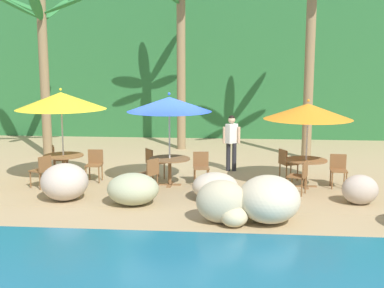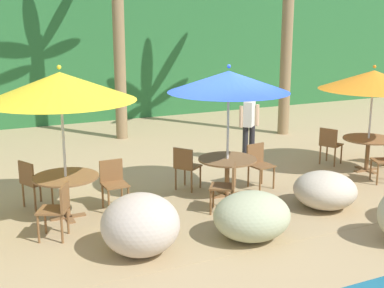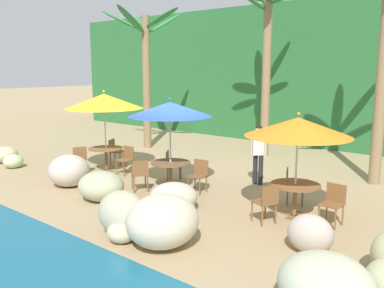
{
  "view_description": "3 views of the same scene",
  "coord_description": "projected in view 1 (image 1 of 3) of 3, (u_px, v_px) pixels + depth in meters",
  "views": [
    {
      "loc": [
        1.89,
        -13.5,
        3.38
      ],
      "look_at": [
        0.66,
        0.42,
        1.0
      ],
      "focal_mm": 47.33,
      "sensor_mm": 36.0,
      "label": 1
    },
    {
      "loc": [
        -4.51,
        -8.55,
        3.33
      ],
      "look_at": [
        -0.35,
        0.2,
        0.95
      ],
      "focal_mm": 48.69,
      "sensor_mm": 36.0,
      "label": 2
    },
    {
      "loc": [
        7.67,
        -8.5,
        3.26
      ],
      "look_at": [
        0.64,
        -0.03,
        1.26
      ],
      "focal_mm": 39.08,
      "sensor_mm": 36.0,
      "label": 3
    }
  ],
  "objects": [
    {
      "name": "foliage_backdrop",
      "position": [
        194.0,
        67.0,
        22.32
      ],
      "size": [
        28.0,
        2.4,
        6.0
      ],
      "color": "#286633",
      "rests_on": "ground"
    },
    {
      "name": "dining_table_blue",
      "position": [
        170.0,
        163.0,
        13.54
      ],
      "size": [
        1.1,
        1.1,
        0.74
      ],
      "color": "brown",
      "rests_on": "ground"
    },
    {
      "name": "chair_orange_left",
      "position": [
        301.0,
        175.0,
        12.59
      ],
      "size": [
        0.55,
        0.55,
        0.87
      ],
      "color": "brown",
      "rests_on": "ground"
    },
    {
      "name": "ground_plane",
      "position": [
        167.0,
        182.0,
        13.98
      ],
      "size": [
        120.0,
        120.0,
        0.0
      ],
      "primitive_type": "plane",
      "color": "tan"
    },
    {
      "name": "umbrella_orange",
      "position": [
        308.0,
        111.0,
        13.13
      ],
      "size": [
        2.31,
        2.31,
        2.34
      ],
      "color": "silver",
      "rests_on": "ground"
    },
    {
      "name": "chair_blue_seaward",
      "position": [
        201.0,
        165.0,
        13.69
      ],
      "size": [
        0.48,
        0.48,
        0.87
      ],
      "color": "brown",
      "rests_on": "ground"
    },
    {
      "name": "chair_blue_left",
      "position": [
        150.0,
        172.0,
        12.86
      ],
      "size": [
        0.59,
        0.59,
        0.87
      ],
      "color": "brown",
      "rests_on": "ground"
    },
    {
      "name": "chair_yellow_left",
      "position": [
        42.0,
        169.0,
        13.23
      ],
      "size": [
        0.57,
        0.57,
        0.87
      ],
      "color": "brown",
      "rests_on": "ground"
    },
    {
      "name": "dining_table_yellow",
      "position": [
        64.0,
        159.0,
        13.98
      ],
      "size": [
        1.1,
        1.1,
        0.74
      ],
      "color": "brown",
      "rests_on": "ground"
    },
    {
      "name": "palm_tree_second",
      "position": [
        181.0,
        40.0,
        18.43
      ],
      "size": [
        2.85,
        2.71,
        6.1
      ],
      "color": "olive",
      "rests_on": "ground"
    },
    {
      "name": "chair_orange_inland",
      "position": [
        286.0,
        162.0,
        14.13
      ],
      "size": [
        0.57,
        0.56,
        0.87
      ],
      "color": "brown",
      "rests_on": "ground"
    },
    {
      "name": "chair_yellow_seaward",
      "position": [
        95.0,
        163.0,
        14.02
      ],
      "size": [
        0.43,
        0.43,
        0.87
      ],
      "color": "brown",
      "rests_on": "ground"
    },
    {
      "name": "umbrella_yellow",
      "position": [
        61.0,
        101.0,
        13.7
      ],
      "size": [
        2.45,
        2.45,
        2.58
      ],
      "color": "silver",
      "rests_on": "ground"
    },
    {
      "name": "umbrella_blue",
      "position": [
        169.0,
        104.0,
        13.28
      ],
      "size": [
        2.24,
        2.24,
        2.49
      ],
      "color": "silver",
      "rests_on": "ground"
    },
    {
      "name": "dining_table_orange",
      "position": [
        306.0,
        164.0,
        13.36
      ],
      "size": [
        1.1,
        1.1,
        0.74
      ],
      "color": "brown",
      "rests_on": "ground"
    },
    {
      "name": "terrace_deck",
      "position": [
        167.0,
        182.0,
        13.98
      ],
      "size": [
        18.0,
        5.2,
        0.01
      ],
      "color": "tan",
      "rests_on": "ground"
    },
    {
      "name": "palm_tree_nearest",
      "position": [
        42.0,
        49.0,
        17.2
      ],
      "size": [
        3.47,
        3.54,
        5.58
      ],
      "color": "olive",
      "rests_on": "ground"
    },
    {
      "name": "chair_yellow_inland",
      "position": [
        57.0,
        158.0,
        14.75
      ],
      "size": [
        0.57,
        0.56,
        0.87
      ],
      "color": "brown",
      "rests_on": "ground"
    },
    {
      "name": "rock_seawall",
      "position": [
        249.0,
        194.0,
        11.24
      ],
      "size": [
        14.08,
        2.95,
        0.98
      ],
      "color": "#C9BB92",
      "rests_on": "ground"
    },
    {
      "name": "waiter_in_white",
      "position": [
        231.0,
        139.0,
        15.19
      ],
      "size": [
        0.52,
        0.38,
        1.7
      ],
      "color": "#232328",
      "rests_on": "ground"
    },
    {
      "name": "palm_tree_third",
      "position": [
        310.0,
        33.0,
        16.61
      ],
      "size": [
        3.09,
        2.93,
        6.29
      ],
      "color": "olive",
      "rests_on": "ground"
    },
    {
      "name": "chair_blue_inland",
      "position": [
        153.0,
        161.0,
        14.23
      ],
      "size": [
        0.59,
        0.59,
        0.87
      ],
      "color": "brown",
      "rests_on": "ground"
    },
    {
      "name": "chair_orange_seaward",
      "position": [
        338.0,
        168.0,
        13.35
      ],
      "size": [
        0.44,
        0.45,
        0.87
      ],
      "color": "brown",
      "rests_on": "ground"
    }
  ]
}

